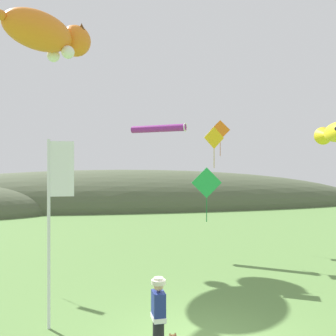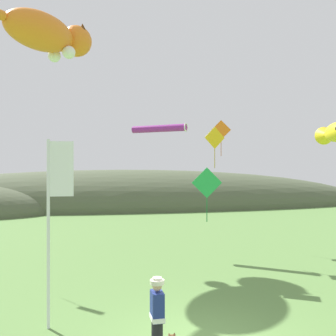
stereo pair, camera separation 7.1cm
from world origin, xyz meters
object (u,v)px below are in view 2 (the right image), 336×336
Objects in this scene: festival_attendant at (157,317)px; kite_giant_cat at (48,34)px; kite_diamond_green at (207,183)px; kite_fish_windsock at (336,132)px; kite_diamond_gold at (215,138)px; kite_tube_streamer at (159,129)px; festival_banner_pole at (54,204)px; kite_diamond_orange at (221,130)px.

kite_giant_cat is (-3.81, 12.14, 9.88)m from festival_attendant.
kite_fish_windsock is at bearing -12.29° from kite_diamond_green.
kite_fish_windsock is at bearing 33.56° from festival_attendant.
kite_diamond_gold is (-3.37, 4.25, 0.06)m from kite_fish_windsock.
kite_tube_streamer is at bearing -9.94° from kite_giant_cat.
festival_banner_pole is at bearing -132.11° from kite_diamond_gold.
kite_giant_cat is at bearing 147.47° from kite_fish_windsock.
kite_giant_cat is (-1.49, 10.03, 7.71)m from festival_banner_pole.
kite_diamond_orange is at bearing 52.27° from festival_banner_pole.
kite_diamond_gold is (4.09, 9.21, 4.47)m from festival_attendant.
kite_diamond_orange is (2.53, 6.01, 2.63)m from kite_diamond_green.
kite_diamond_green is at bearing 37.09° from festival_banner_pole.
festival_banner_pole is at bearing -163.81° from kite_fish_windsock.
kite_diamond_green is 7.03m from kite_diamond_orange.
kite_giant_cat reaches higher than kite_diamond_orange.
kite_diamond_orange is at bearing 107.00° from kite_fish_windsock.
kite_diamond_gold is at bearing -20.38° from kite_giant_cat.
festival_attendant is 0.37× the size of festival_banner_pole.
kite_diamond_green is (1.01, -5.19, -2.58)m from kite_tube_streamer.
kite_giant_cat is 2.09× the size of kite_tube_streamer.
kite_giant_cat is 1.99× the size of kite_fish_windsock.
festival_attendant is at bearing -42.31° from festival_banner_pole.
kite_diamond_green is (6.60, -6.17, -7.38)m from kite_giant_cat.
kite_diamond_orange is at bearing 67.17° from kite_diamond_green.
kite_diamond_gold is (6.41, 7.10, 2.30)m from festival_banner_pole.
kite_tube_streamer is 1.31× the size of kite_diamond_green.
festival_banner_pole is 12.74m from kite_giant_cat.
kite_diamond_orange is 1.02× the size of kite_diamond_gold.
kite_diamond_green is 1.06× the size of kite_diamond_gold.
kite_diamond_orange is at bearing -1.03° from kite_giant_cat.
kite_fish_windsock is 1.05× the size of kite_tube_streamer.
kite_tube_streamer is at bearing 132.50° from kite_fish_windsock.
kite_tube_streamer reaches higher than festival_attendant.
kite_fish_windsock is 7.39m from kite_diamond_orange.
kite_diamond_gold is (-1.22, -2.77, -0.66)m from kite_diamond_orange.
kite_giant_cat is at bearing 170.06° from kite_tube_streamer.
kite_diamond_green is (-4.68, 1.02, -1.91)m from kite_fish_windsock.
kite_tube_streamer is 5.89m from kite_diamond_green.
kite_giant_cat is 11.66m from kite_diamond_green.
kite_tube_streamer reaches higher than festival_banner_pole.
kite_giant_cat reaches higher than kite_diamond_gold.
kite_diamond_green is at bearing -78.95° from kite_tube_streamer.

